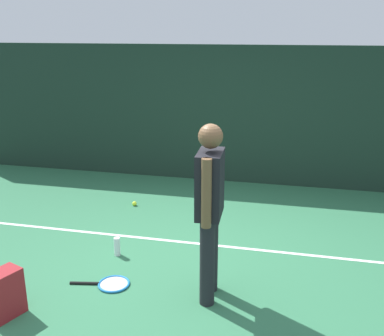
# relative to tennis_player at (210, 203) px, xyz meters

# --- Properties ---
(ground_plane) EXTENTS (12.00, 12.00, 0.00)m
(ground_plane) POSITION_rel_tennis_player_xyz_m (-0.37, 0.51, -0.97)
(ground_plane) COLOR #2D6B47
(back_fence) EXTENTS (10.00, 0.10, 2.24)m
(back_fence) POSITION_rel_tennis_player_xyz_m (-0.37, 3.51, 0.15)
(back_fence) COLOR #192D23
(back_fence) RESTS_ON ground
(court_line) EXTENTS (9.00, 0.05, 0.00)m
(court_line) POSITION_rel_tennis_player_xyz_m (-0.37, 1.06, -0.96)
(court_line) COLOR white
(court_line) RESTS_ON ground
(tennis_player) EXTENTS (0.24, 0.53, 1.70)m
(tennis_player) POSITION_rel_tennis_player_xyz_m (0.00, 0.00, 0.00)
(tennis_player) COLOR black
(tennis_player) RESTS_ON ground
(tennis_racket) EXTENTS (0.63, 0.38, 0.03)m
(tennis_racket) POSITION_rel_tennis_player_xyz_m (-1.00, -0.03, -0.95)
(tennis_racket) COLOR black
(tennis_racket) RESTS_ON ground
(backpack) EXTENTS (0.35, 0.35, 0.44)m
(backpack) POSITION_rel_tennis_player_xyz_m (-1.74, -0.70, -0.76)
(backpack) COLOR maroon
(backpack) RESTS_ON ground
(tennis_ball_near_player) EXTENTS (0.07, 0.07, 0.07)m
(tennis_ball_near_player) POSITION_rel_tennis_player_xyz_m (-1.50, 2.05, -0.93)
(tennis_ball_near_player) COLOR #CCE033
(tennis_ball_near_player) RESTS_ON ground
(water_bottle) EXTENTS (0.07, 0.07, 0.22)m
(water_bottle) POSITION_rel_tennis_player_xyz_m (-1.17, 0.58, -0.86)
(water_bottle) COLOR white
(water_bottle) RESTS_ON ground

